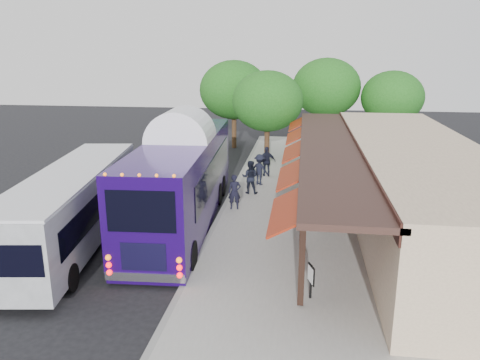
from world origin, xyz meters
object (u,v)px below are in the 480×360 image
at_px(city_bus, 74,204).
at_px(ped_c, 267,161).
at_px(ped_d, 260,169).
at_px(sign_board, 311,276).
at_px(coach_bus, 183,175).
at_px(ped_b, 250,177).
at_px(ped_a, 235,192).

relative_size(city_bus, ped_c, 6.36).
height_order(ped_d, sign_board, ped_d).
height_order(coach_bus, ped_b, coach_bus).
distance_m(ped_c, ped_d, 1.92).
relative_size(ped_a, sign_board, 1.53).
bearing_deg(coach_bus, ped_a, 35.50).
bearing_deg(city_bus, ped_a, 31.07).
height_order(ped_a, ped_b, ped_b).
height_order(ped_a, ped_c, ped_c).
xyz_separation_m(ped_a, ped_d, (0.79, 4.29, 0.04)).
distance_m(ped_a, ped_c, 6.28).
distance_m(ped_c, sign_board, 14.31).
bearing_deg(coach_bus, ped_b, 56.47).
distance_m(coach_bus, ped_a, 2.87).
height_order(ped_b, ped_c, ped_c).
distance_m(coach_bus, ped_c, 8.47).
bearing_deg(sign_board, ped_d, 82.47).
xyz_separation_m(city_bus, ped_a, (5.66, 4.56, -0.66)).
distance_m(city_bus, sign_board, 9.76).
height_order(city_bus, ped_c, city_bus).
xyz_separation_m(coach_bus, ped_a, (2.05, 1.62, -1.18)).
height_order(ped_b, sign_board, ped_b).
bearing_deg(ped_a, ped_d, 70.05).
xyz_separation_m(ped_a, ped_b, (0.43, 2.57, 0.05)).
height_order(ped_a, ped_d, ped_d).
height_order(coach_bus, ped_a, coach_bus).
bearing_deg(coach_bus, city_bus, -143.76).
height_order(ped_c, sign_board, ped_c).
bearing_deg(ped_a, coach_bus, -151.18).
xyz_separation_m(city_bus, ped_d, (6.44, 8.84, -0.62)).
relative_size(ped_d, sign_board, 1.61).
bearing_deg(city_bus, sign_board, -27.91).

